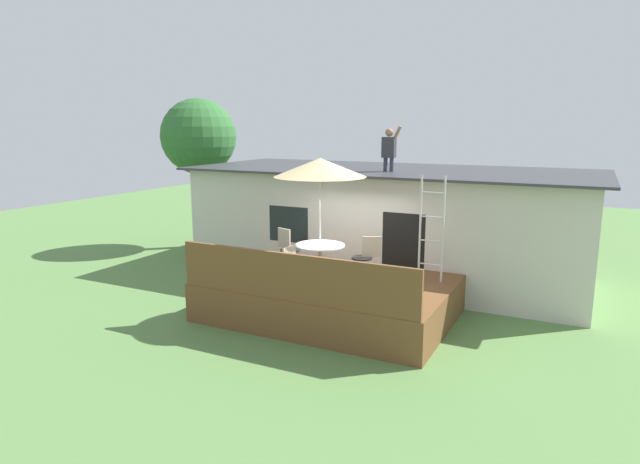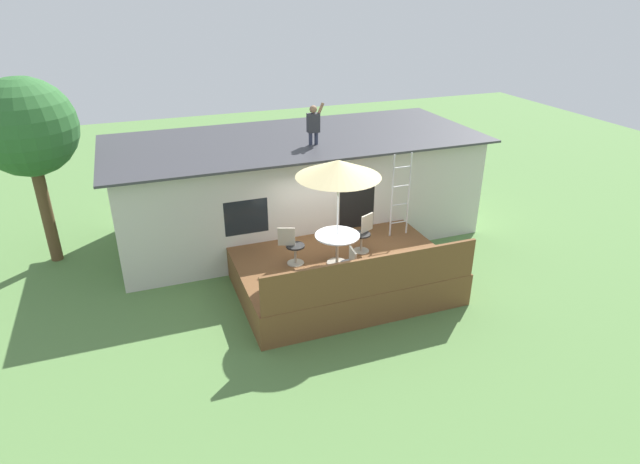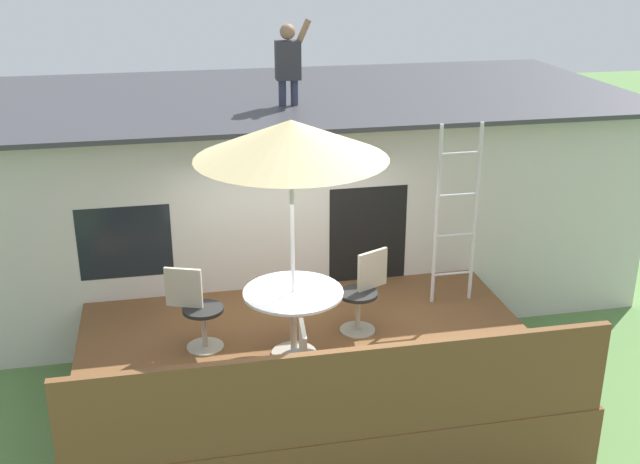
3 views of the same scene
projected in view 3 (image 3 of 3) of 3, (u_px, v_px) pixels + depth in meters
ground_plane at (311, 410)px, 8.66m from camera, size 40.00×40.00×0.00m
house at (264, 190)px, 11.43m from camera, size 10.50×4.50×2.87m
deck at (311, 379)px, 8.51m from camera, size 4.99×3.41×0.80m
deck_railing at (346, 395)px, 6.69m from camera, size 4.89×0.08×0.90m
patio_table at (293, 305)px, 8.01m from camera, size 1.04×1.04×0.74m
patio_umbrella at (291, 140)px, 7.38m from camera, size 1.90×1.90×2.54m
step_ladder at (456, 215)px, 9.06m from camera, size 0.52×0.04×2.20m
person_figure at (289, 59)px, 9.98m from camera, size 0.47×0.20×1.11m
patio_chair_left at (196, 309)px, 8.21m from camera, size 0.60×0.44×0.92m
patio_chair_right at (363, 292)px, 8.60m from camera, size 0.59×0.44×0.92m
patio_chair_near at (302, 366)px, 7.13m from camera, size 0.44×0.62×0.92m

